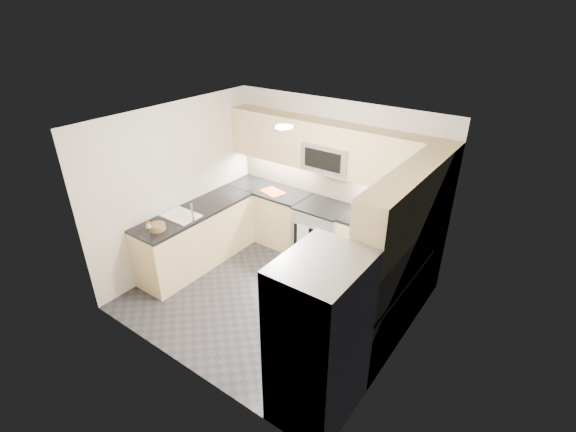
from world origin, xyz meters
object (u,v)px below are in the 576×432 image
object	(u,v)px
microwave	(330,156)
refrigerator	(319,340)
gas_range	(322,233)
cutting_board	(273,192)
utensil_bowl	(410,224)
fruit_basket	(157,227)

from	to	relation	value
microwave	refrigerator	xyz separation A→B (m)	(1.45, -2.55, -0.80)
microwave	gas_range	bearing A→B (deg)	-90.00
microwave	refrigerator	bearing A→B (deg)	-60.38
refrigerator	cutting_board	world-z (taller)	refrigerator
gas_range	cutting_board	bearing A→B (deg)	-176.13
microwave	cutting_board	xyz separation A→B (m)	(-0.93, -0.19, -0.75)
utensil_bowl	cutting_board	bearing A→B (deg)	-176.58
fruit_basket	gas_range	bearing A→B (deg)	53.64
microwave	utensil_bowl	bearing A→B (deg)	-2.19
gas_range	fruit_basket	distance (m)	2.51
gas_range	microwave	distance (m)	1.25
refrigerator	fruit_basket	size ratio (longest dim) A/B	7.91
refrigerator	utensil_bowl	distance (m)	2.50
utensil_bowl	cutting_board	distance (m)	2.29
gas_range	utensil_bowl	bearing A→B (deg)	3.11
utensil_bowl	refrigerator	bearing A→B (deg)	-87.73
microwave	fruit_basket	distance (m)	2.66
microwave	fruit_basket	xyz separation A→B (m)	(-1.46, -2.11, -0.72)
gas_range	cutting_board	size ratio (longest dim) A/B	2.33
refrigerator	cutting_board	xyz separation A→B (m)	(-2.38, 2.36, 0.05)
gas_range	cutting_board	xyz separation A→B (m)	(-0.93, -0.06, 0.49)
gas_range	refrigerator	world-z (taller)	refrigerator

